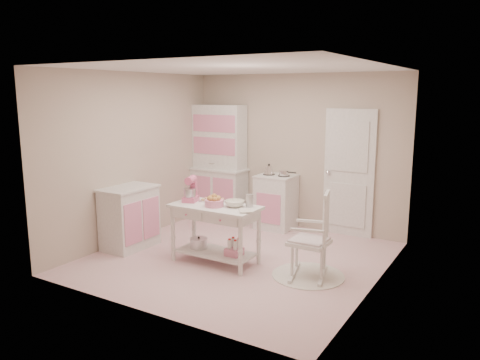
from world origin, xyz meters
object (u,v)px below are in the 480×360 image
hutch (218,162)px  stand_mixer (191,189)px  base_cabinet (130,217)px  rocking_chair (309,234)px  work_table (215,234)px  bread_basket (214,203)px  stove (276,202)px

hutch → stand_mixer: bearing=-67.1°
base_cabinet → stand_mixer: 1.16m
rocking_chair → work_table: bearing=174.2°
rocking_chair → bread_basket: rocking_chair is taller
work_table → stand_mixer: 0.71m
hutch → stand_mixer: size_ratio=6.12×
stove → work_table: bearing=-88.9°
stove → base_cabinet: (-1.41, -2.03, 0.00)m
work_table → base_cabinet: bearing=-175.0°
hutch → work_table: size_ratio=1.73×
hutch → bread_basket: hutch is taller
base_cabinet → bread_basket: 1.52m
hutch → rocking_chair: size_ratio=1.89×
rocking_chair → stand_mixer: bearing=171.4°
hutch → work_table: 2.40m
rocking_chair → bread_basket: size_ratio=4.40×
stand_mixer → rocking_chair: bearing=-11.6°
stove → work_table: size_ratio=0.77×
work_table → bread_basket: bearing=-68.2°
bread_basket → hutch: bearing=122.1°
stove → work_table: 1.90m
hutch → stove: (1.20, -0.05, -0.58)m
stove → rocking_chair: rocking_chair is taller
stove → base_cabinet: bearing=-124.9°
base_cabinet → stand_mixer: (1.03, 0.15, 0.51)m
base_cabinet → rocking_chair: 2.75m
stove → base_cabinet: 2.47m
base_cabinet → bread_basket: base_cabinet is taller
stove → bread_basket: stove is taller
rocking_chair → work_table: 1.30m
bread_basket → stand_mixer: bearing=171.0°
bread_basket → rocking_chair: bearing=11.2°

